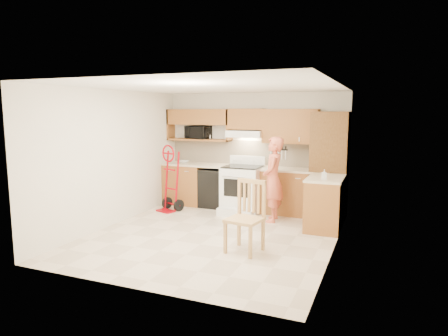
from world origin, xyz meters
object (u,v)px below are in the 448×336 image
Objects in this scene: range at (241,185)px; person at (273,179)px; microwave at (198,132)px; dining_chair at (245,217)px; hand_truck at (169,181)px.

range is 0.90m from person.
dining_chair is (2.04, -2.64, -1.10)m from microwave.
hand_truck is at bearing 151.61° from dining_chair.
person reaches higher than range.
hand_truck reaches higher than dining_chair.
person is 2.26m from hand_truck.
microwave reaches higher than hand_truck.
person is 1.51× the size of dining_chair.
microwave is at bearing 160.41° from range.
hand_truck is (-0.28, -0.87, -1.00)m from microwave.
hand_truck is 1.17× the size of dining_chair.
person reaches higher than dining_chair.
hand_truck is (-1.48, -0.44, 0.06)m from range.
dining_chair is at bearing -44.63° from microwave.
person is at bearing 100.89° from dining_chair.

